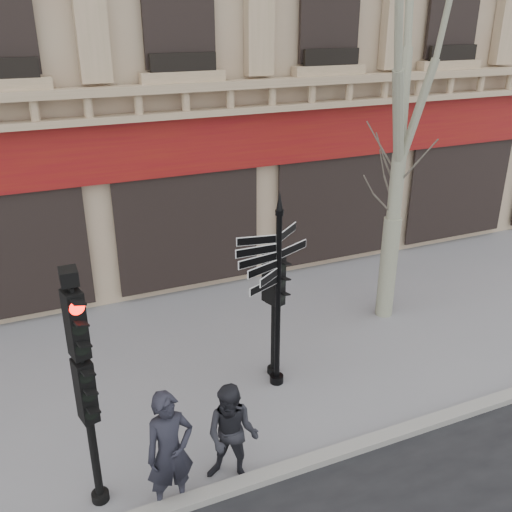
{
  "coord_description": "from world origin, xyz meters",
  "views": [
    {
      "loc": [
        -3.52,
        -7.18,
        6.33
      ],
      "look_at": [
        -0.15,
        0.6,
        2.66
      ],
      "focal_mm": 40.0,
      "sensor_mm": 36.0,
      "label": 1
    }
  ],
  "objects_px": {
    "traffic_signal_main": "(81,365)",
    "plane_tree": "(414,15)",
    "pedestrian_b": "(232,435)",
    "pedestrian_a": "(170,452)",
    "fingerpost": "(279,260)",
    "traffic_signal_secondary": "(274,293)"
  },
  "relations": [
    {
      "from": "traffic_signal_main",
      "to": "plane_tree",
      "type": "xyz_separation_m",
      "value": [
        6.77,
        2.88,
        3.98
      ]
    },
    {
      "from": "plane_tree",
      "to": "pedestrian_b",
      "type": "xyz_separation_m",
      "value": [
        -4.92,
        -3.25,
        -5.43
      ]
    },
    {
      "from": "traffic_signal_main",
      "to": "pedestrian_a",
      "type": "bearing_deg",
      "value": -40.68
    },
    {
      "from": "pedestrian_a",
      "to": "pedestrian_b",
      "type": "bearing_deg",
      "value": 0.61
    },
    {
      "from": "plane_tree",
      "to": "fingerpost",
      "type": "bearing_deg",
      "value": -157.65
    },
    {
      "from": "fingerpost",
      "to": "traffic_signal_secondary",
      "type": "distance_m",
      "value": 0.84
    },
    {
      "from": "pedestrian_a",
      "to": "traffic_signal_main",
      "type": "bearing_deg",
      "value": 146.18
    },
    {
      "from": "pedestrian_a",
      "to": "plane_tree",
      "type": "bearing_deg",
      "value": 23.82
    },
    {
      "from": "fingerpost",
      "to": "traffic_signal_main",
      "type": "height_order",
      "value": "fingerpost"
    },
    {
      "from": "traffic_signal_main",
      "to": "pedestrian_b",
      "type": "height_order",
      "value": "traffic_signal_main"
    },
    {
      "from": "traffic_signal_main",
      "to": "traffic_signal_secondary",
      "type": "height_order",
      "value": "traffic_signal_main"
    },
    {
      "from": "traffic_signal_secondary",
      "to": "pedestrian_a",
      "type": "relative_size",
      "value": 1.31
    },
    {
      "from": "pedestrian_a",
      "to": "pedestrian_b",
      "type": "xyz_separation_m",
      "value": [
        0.93,
        0.11,
        -0.12
      ]
    },
    {
      "from": "traffic_signal_secondary",
      "to": "plane_tree",
      "type": "xyz_separation_m",
      "value": [
        3.25,
        1.07,
        4.54
      ]
    },
    {
      "from": "fingerpost",
      "to": "traffic_signal_secondary",
      "type": "xyz_separation_m",
      "value": [
        0.07,
        0.3,
        -0.78
      ]
    },
    {
      "from": "fingerpost",
      "to": "traffic_signal_main",
      "type": "relative_size",
      "value": 1.03
    },
    {
      "from": "fingerpost",
      "to": "pedestrian_b",
      "type": "bearing_deg",
      "value": -144.6
    },
    {
      "from": "traffic_signal_main",
      "to": "plane_tree",
      "type": "relative_size",
      "value": 0.4
    },
    {
      "from": "plane_tree",
      "to": "pedestrian_a",
      "type": "bearing_deg",
      "value": -150.12
    },
    {
      "from": "pedestrian_b",
      "to": "plane_tree",
      "type": "bearing_deg",
      "value": 68.58
    },
    {
      "from": "pedestrian_b",
      "to": "traffic_signal_secondary",
      "type": "bearing_deg",
      "value": 87.74
    },
    {
      "from": "fingerpost",
      "to": "pedestrian_a",
      "type": "xyz_separation_m",
      "value": [
        -2.53,
        -2.0,
        -1.55
      ]
    }
  ]
}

